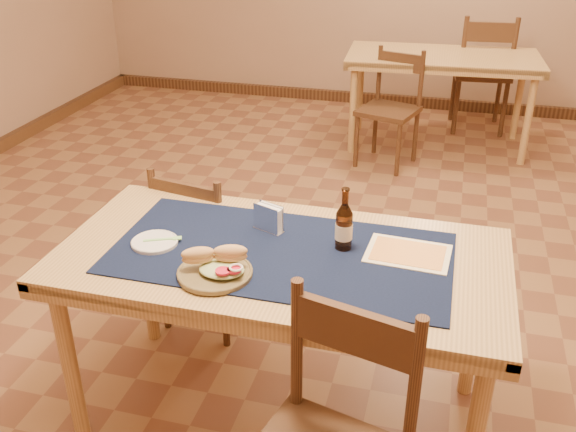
% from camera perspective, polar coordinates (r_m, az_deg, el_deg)
% --- Properties ---
extents(room, '(6.04, 7.04, 2.84)m').
position_cam_1_polar(room, '(2.80, 3.85, 16.60)').
color(room, brown).
rests_on(room, ground).
extents(main_table, '(1.60, 0.80, 0.75)m').
position_cam_1_polar(main_table, '(2.33, -0.63, -5.08)').
color(main_table, tan).
rests_on(main_table, ground).
extents(placemat, '(1.20, 0.60, 0.01)m').
position_cam_1_polar(placemat, '(2.29, -0.65, -3.27)').
color(placemat, '#0E1634').
rests_on(placemat, main_table).
extents(baseboard, '(6.00, 7.00, 0.10)m').
position_cam_1_polar(baseboard, '(3.32, 3.13, -6.95)').
color(baseboard, '#4F321C').
rests_on(baseboard, ground).
extents(back_table, '(1.52, 0.83, 0.75)m').
position_cam_1_polar(back_table, '(5.31, 13.56, 12.92)').
color(back_table, tan).
rests_on(back_table, ground).
extents(chair_main_far, '(0.45, 0.45, 0.84)m').
position_cam_1_polar(chair_main_far, '(3.00, -7.33, -2.50)').
color(chair_main_far, '#4F321C').
rests_on(chair_main_far, ground).
extents(chair_back_near, '(0.49, 0.49, 0.86)m').
position_cam_1_polar(chair_back_near, '(4.93, 9.10, 9.56)').
color(chair_back_near, '#4F321C').
rests_on(chair_back_near, ground).
extents(chair_back_far, '(0.50, 0.50, 1.00)m').
position_cam_1_polar(chair_back_far, '(5.82, 16.90, 12.20)').
color(chair_back_far, '#4F321C').
rests_on(chair_back_far, ground).
extents(sandwich_plate, '(0.25, 0.25, 0.10)m').
position_cam_1_polar(sandwich_plate, '(2.16, -6.38, -4.59)').
color(sandwich_plate, brown).
rests_on(sandwich_plate, placemat).
extents(side_plate, '(0.17, 0.17, 0.01)m').
position_cam_1_polar(side_plate, '(2.38, -11.77, -2.25)').
color(side_plate, silver).
rests_on(side_plate, placemat).
extents(fork, '(0.13, 0.07, 0.00)m').
position_cam_1_polar(fork, '(2.38, -10.82, -2.02)').
color(fork, '#95E37C').
rests_on(fork, side_plate).
extents(beer_bottle, '(0.06, 0.06, 0.23)m').
position_cam_1_polar(beer_bottle, '(2.28, 5.00, -0.93)').
color(beer_bottle, '#43210C').
rests_on(beer_bottle, placemat).
extents(napkin_holder, '(0.13, 0.08, 0.11)m').
position_cam_1_polar(napkin_holder, '(2.40, -1.74, -0.23)').
color(napkin_holder, white).
rests_on(napkin_holder, placemat).
extents(menu_card, '(0.30, 0.23, 0.01)m').
position_cam_1_polar(menu_card, '(2.31, 10.62, -3.27)').
color(menu_card, '#FCEFBF').
rests_on(menu_card, placemat).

